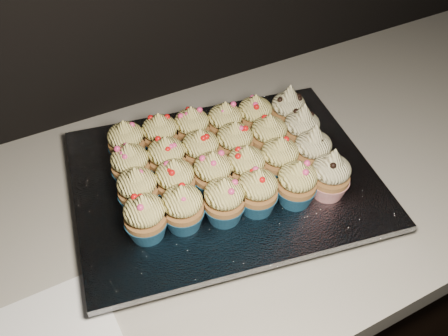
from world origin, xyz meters
TOP-DOWN VIEW (x-y plane):
  - cabinet at (0.00, 1.70)m, footprint 2.40×0.60m
  - worktop at (0.00, 1.70)m, footprint 2.44×0.64m
  - napkin at (-0.39, 1.57)m, footprint 0.15×0.15m
  - baking_tray at (-0.07, 1.70)m, footprint 0.51×0.42m
  - foil_lining at (-0.07, 1.70)m, footprint 0.55×0.47m
  - cupcake_0 at (-0.23, 1.64)m, footprint 0.06×0.06m
  - cupcake_1 at (-0.18, 1.63)m, footprint 0.06×0.06m
  - cupcake_2 at (-0.12, 1.62)m, footprint 0.06×0.06m
  - cupcake_3 at (-0.06, 1.61)m, footprint 0.06×0.06m
  - cupcake_4 at (-0.00, 1.59)m, footprint 0.06×0.06m
  - cupcake_5 at (0.05, 1.58)m, footprint 0.06×0.06m
  - cupcake_6 at (-0.22, 1.70)m, footprint 0.06×0.06m
  - cupcake_7 at (-0.16, 1.69)m, footprint 0.06×0.06m
  - cupcake_8 at (-0.10, 1.67)m, footprint 0.06×0.06m
  - cupcake_9 at (-0.05, 1.66)m, footprint 0.06×0.06m
  - cupcake_10 at (0.00, 1.65)m, footprint 0.06×0.06m
  - cupcake_11 at (0.06, 1.64)m, footprint 0.06×0.06m
  - cupcake_12 at (-0.21, 1.75)m, footprint 0.06×0.06m
  - cupcake_13 at (-0.15, 1.74)m, footprint 0.06×0.06m
  - cupcake_14 at (-0.10, 1.73)m, footprint 0.06×0.06m
  - cupcake_15 at (-0.04, 1.72)m, footprint 0.06×0.06m
  - cupcake_16 at (0.02, 1.71)m, footprint 0.06×0.06m
  - cupcake_17 at (0.08, 1.70)m, footprint 0.06×0.06m
  - cupcake_18 at (-0.20, 1.81)m, footprint 0.06×0.06m
  - cupcake_19 at (-0.14, 1.80)m, footprint 0.06×0.06m
  - cupcake_20 at (-0.09, 1.79)m, footprint 0.06×0.06m
  - cupcake_21 at (-0.03, 1.78)m, footprint 0.06×0.06m
  - cupcake_22 at (0.03, 1.77)m, footprint 0.06×0.06m
  - cupcake_23 at (0.09, 1.75)m, footprint 0.06×0.06m

SIDE VIEW (x-z plane):
  - cabinet at x=0.00m, z-range 0.00..0.86m
  - worktop at x=0.00m, z-range 0.86..0.90m
  - napkin at x=-0.39m, z-range 0.90..0.90m
  - baking_tray at x=-0.07m, z-range 0.90..0.92m
  - foil_lining at x=-0.07m, z-range 0.92..0.93m
  - cupcake_0 at x=-0.23m, z-range 0.93..1.01m
  - cupcake_1 at x=-0.18m, z-range 0.93..1.01m
  - cupcake_2 at x=-0.12m, z-range 0.93..1.01m
  - cupcake_3 at x=-0.06m, z-range 0.93..1.01m
  - cupcake_4 at x=0.00m, z-range 0.93..1.01m
  - cupcake_6 at x=-0.22m, z-range 0.93..1.01m
  - cupcake_7 at x=-0.16m, z-range 0.93..1.01m
  - cupcake_8 at x=-0.10m, z-range 0.93..1.01m
  - cupcake_9 at x=-0.05m, z-range 0.93..1.01m
  - cupcake_10 at x=0.00m, z-range 0.93..1.01m
  - cupcake_12 at x=-0.21m, z-range 0.93..1.01m
  - cupcake_13 at x=-0.15m, z-range 0.93..1.01m
  - cupcake_14 at x=-0.10m, z-range 0.93..1.01m
  - cupcake_15 at x=-0.04m, z-range 0.93..1.01m
  - cupcake_16 at x=0.02m, z-range 0.93..1.01m
  - cupcake_18 at x=-0.20m, z-range 0.93..1.01m
  - cupcake_19 at x=-0.14m, z-range 0.93..1.01m
  - cupcake_20 at x=-0.09m, z-range 0.93..1.01m
  - cupcake_21 at x=-0.03m, z-range 0.93..1.01m
  - cupcake_22 at x=0.03m, z-range 0.93..1.01m
  - cupcake_5 at x=0.05m, z-range 0.93..1.02m
  - cupcake_11 at x=0.06m, z-range 0.93..1.02m
  - cupcake_17 at x=0.08m, z-range 0.93..1.02m
  - cupcake_23 at x=0.09m, z-range 0.93..1.02m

